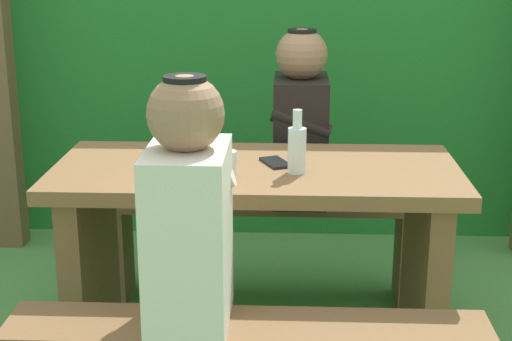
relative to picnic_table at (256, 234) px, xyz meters
The scene contains 9 objects.
hedge_backdrop 1.84m from the picnic_table, 90.00° to the left, with size 6.40×0.76×2.19m, color #217027.
picnic_table is the anchor object (origin of this frame).
bench_far 0.60m from the picnic_table, 90.00° to the left, with size 1.40×0.24×0.46m.
person_white_shirt 0.65m from the picnic_table, 105.96° to the right, with size 0.25×0.35×0.72m.
person_black_coat 0.65m from the picnic_table, 74.27° to the left, with size 0.25×0.35×0.72m.
drinking_glass 0.33m from the picnic_table, 125.59° to the right, with size 0.07×0.07×0.09m, color silver.
bottle_left 0.46m from the picnic_table, 169.83° to the left, with size 0.07×0.07×0.23m.
bottle_right 0.37m from the picnic_table, 27.78° to the right, with size 0.06×0.06×0.22m.
cell_phone 0.27m from the picnic_table, 23.81° to the left, with size 0.07×0.14×0.01m, color black.
Camera 1 is at (0.12, -2.58, 1.52)m, focal length 54.73 mm.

